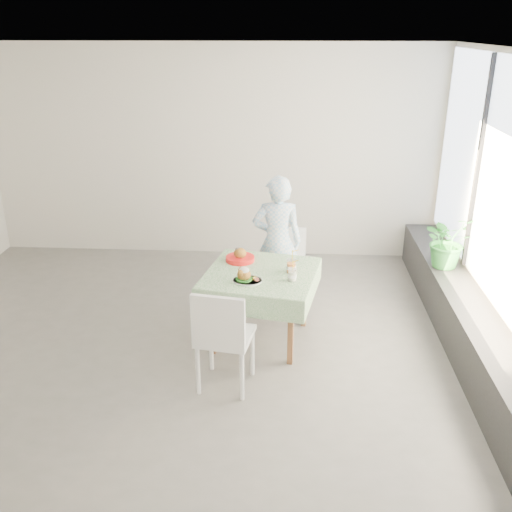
# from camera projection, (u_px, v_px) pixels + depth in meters

# --- Properties ---
(floor) EXTENTS (6.00, 6.00, 0.00)m
(floor) POSITION_uv_depth(u_px,v_px,m) (184.00, 342.00, 5.77)
(floor) COLOR #595755
(floor) RESTS_ON ground
(ceiling) EXTENTS (6.00, 6.00, 0.00)m
(ceiling) POSITION_uv_depth(u_px,v_px,m) (168.00, 49.00, 4.72)
(ceiling) COLOR white
(ceiling) RESTS_ON ground
(wall_back) EXTENTS (6.00, 0.02, 2.80)m
(wall_back) POSITION_uv_depth(u_px,v_px,m) (213.00, 153.00, 7.56)
(wall_back) COLOR beige
(wall_back) RESTS_ON ground
(wall_front) EXTENTS (6.00, 0.02, 2.80)m
(wall_front) POSITION_uv_depth(u_px,v_px,m) (84.00, 356.00, 2.93)
(wall_front) COLOR beige
(wall_front) RESTS_ON ground
(wall_right) EXTENTS (0.02, 5.00, 2.80)m
(wall_right) POSITION_uv_depth(u_px,v_px,m) (510.00, 216.00, 5.07)
(wall_right) COLOR beige
(wall_right) RESTS_ON ground
(window_pane) EXTENTS (0.01, 4.80, 2.18)m
(window_pane) POSITION_uv_depth(u_px,v_px,m) (511.00, 189.00, 4.98)
(window_pane) COLOR #D1E0F9
(window_pane) RESTS_ON ground
(window_ledge) EXTENTS (0.40, 4.80, 0.50)m
(window_ledge) POSITION_uv_depth(u_px,v_px,m) (469.00, 329.00, 5.52)
(window_ledge) COLOR black
(window_ledge) RESTS_ON ground
(cafe_table) EXTENTS (1.21, 1.21, 0.74)m
(cafe_table) POSITION_uv_depth(u_px,v_px,m) (261.00, 298.00, 5.67)
(cafe_table) COLOR brown
(cafe_table) RESTS_ON ground
(chair_far) EXTENTS (0.43, 0.43, 0.86)m
(chair_far) POSITION_uv_depth(u_px,v_px,m) (288.00, 282.00, 6.50)
(chair_far) COLOR white
(chair_far) RESTS_ON ground
(chair_near) EXTENTS (0.52, 0.52, 0.96)m
(chair_near) POSITION_uv_depth(u_px,v_px,m) (225.00, 356.00, 4.98)
(chair_near) COLOR white
(chair_near) RESTS_ON ground
(diner) EXTENTS (0.57, 0.39, 1.51)m
(diner) POSITION_uv_depth(u_px,v_px,m) (277.00, 242.00, 6.29)
(diner) COLOR #95C9EF
(diner) RESTS_ON ground
(main_dish) EXTENTS (0.28, 0.28, 0.15)m
(main_dish) POSITION_uv_depth(u_px,v_px,m) (246.00, 277.00, 5.35)
(main_dish) COLOR white
(main_dish) RESTS_ON cafe_table
(juice_cup_orange) EXTENTS (0.10, 0.10, 0.28)m
(juice_cup_orange) POSITION_uv_depth(u_px,v_px,m) (291.00, 267.00, 5.53)
(juice_cup_orange) COLOR white
(juice_cup_orange) RESTS_ON cafe_table
(juice_cup_lemonade) EXTENTS (0.09, 0.09, 0.24)m
(juice_cup_lemonade) POSITION_uv_depth(u_px,v_px,m) (292.00, 275.00, 5.36)
(juice_cup_lemonade) COLOR white
(juice_cup_lemonade) RESTS_ON cafe_table
(second_dish) EXTENTS (0.29, 0.29, 0.14)m
(second_dish) POSITION_uv_depth(u_px,v_px,m) (240.00, 257.00, 5.82)
(second_dish) COLOR red
(second_dish) RESTS_ON cafe_table
(potted_plant) EXTENTS (0.68, 0.64, 0.60)m
(potted_plant) POSITION_uv_depth(u_px,v_px,m) (448.00, 241.00, 6.21)
(potted_plant) COLOR #277635
(potted_plant) RESTS_ON window_ledge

